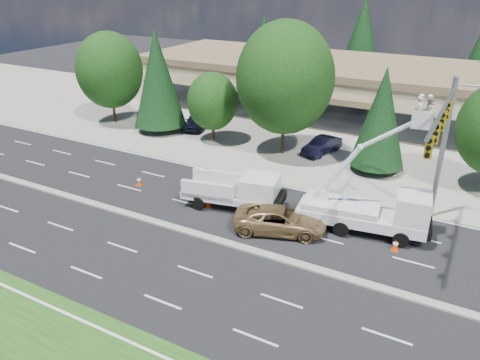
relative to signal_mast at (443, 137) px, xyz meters
The scene contains 22 objects.
ground 13.67m from the signal_mast, 144.92° to the right, with size 140.00×140.00×0.00m, color black.
concrete_apron 17.47m from the signal_mast, 127.74° to the left, with size 140.00×22.00×0.01m, color gray.
road_median 13.64m from the signal_mast, 144.92° to the right, with size 120.00×0.55×0.12m, color gray.
strip_mall 25.23m from the signal_mast, 113.62° to the left, with size 50.40×15.40×5.50m.
tree_front_a 33.01m from the signal_mast, 166.05° to the left, with size 6.61×6.61×9.17m.
tree_front_b 27.23m from the signal_mast, 163.00° to the left, with size 4.92×4.92×9.71m.
tree_front_c 21.68m from the signal_mast, 158.34° to the left, with size 4.58×4.58×6.35m.
tree_front_d 15.27m from the signal_mast, 148.59° to the left, with size 8.02×8.02×11.13m.
tree_front_e 9.56m from the signal_mast, 122.30° to the left, with size 4.17×4.17×8.21m.
tree_back_a 44.82m from the signal_mast, 128.72° to the left, with size 4.55×4.55×8.97m.
tree_back_b 37.67m from the signal_mast, 111.87° to the left, with size 5.92×5.92×11.68m.
tree_back_c 34.97m from the signal_mast, 90.05° to the left, with size 4.81×4.81×9.48m.
signal_mast is the anchor object (origin of this frame).
utility_pickup 12.92m from the signal_mast, 166.60° to the right, with size 6.66×3.48×2.43m.
bucket_truck 5.33m from the signal_mast, 148.08° to the right, with size 7.93×3.29×8.68m.
traffic_cone_a 20.72m from the signal_mast, behind, with size 0.40×0.40×0.70m.
traffic_cone_b 14.97m from the signal_mast, 164.60° to the right, with size 0.40×0.40×0.70m.
traffic_cone_c 11.12m from the signal_mast, 160.00° to the right, with size 0.40×0.40×0.70m.
traffic_cone_d 6.60m from the signal_mast, 110.99° to the right, with size 0.40×0.40×0.70m.
minivan 10.34m from the signal_mast, 151.47° to the right, with size 2.57×5.57×1.55m, color olive.
parked_car_west 26.07m from the signal_mast, 156.25° to the left, with size 1.86×4.62×1.58m, color black.
parked_car_east 14.86m from the signal_mast, 136.33° to the left, with size 1.49×4.27×1.41m, color black.
Camera 1 is at (11.89, -20.07, 14.61)m, focal length 35.00 mm.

